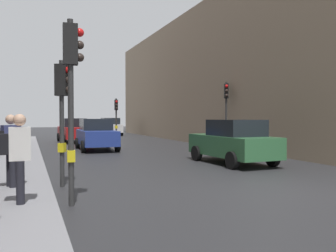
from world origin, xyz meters
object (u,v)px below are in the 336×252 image
at_px(traffic_light_far_median, 116,111).
at_px(car_red_sedan, 74,130).
at_px(pedestrian_with_grey_backpack, 9,146).
at_px(traffic_light_mid_street, 226,103).
at_px(traffic_light_near_right, 63,100).
at_px(traffic_light_near_left, 72,78).
at_px(car_green_estate, 233,142).
at_px(pedestrian_with_black_backpack, 17,153).
at_px(car_white_compact, 110,127).
at_px(car_blue_van, 96,134).

height_order(traffic_light_far_median, car_red_sedan, traffic_light_far_median).
bearing_deg(pedestrian_with_grey_backpack, car_red_sedan, 78.56).
relative_size(traffic_light_mid_street, traffic_light_far_median, 1.15).
bearing_deg(traffic_light_near_right, traffic_light_mid_street, 38.96).
relative_size(traffic_light_near_left, car_green_estate, 0.92).
height_order(traffic_light_far_median, traffic_light_near_right, traffic_light_near_right).
distance_m(traffic_light_near_left, pedestrian_with_black_backpack, 1.85).
xyz_separation_m(pedestrian_with_grey_backpack, pedestrian_with_black_backpack, (0.24, -1.84, 0.00)).
distance_m(traffic_light_mid_street, car_green_estate, 6.41).
xyz_separation_m(traffic_light_near_left, car_white_compact, (6.83, 28.09, -1.81)).
height_order(traffic_light_mid_street, pedestrian_with_grey_backpack, traffic_light_mid_street).
distance_m(car_white_compact, car_red_sedan, 9.87).
distance_m(traffic_light_far_median, car_red_sedan, 3.93).
distance_m(traffic_light_near_left, traffic_light_far_median, 21.30).
height_order(car_white_compact, pedestrian_with_black_backpack, pedestrian_with_black_backpack).
bearing_deg(car_blue_van, traffic_light_far_median, 69.42).
xyz_separation_m(traffic_light_far_median, car_green_estate, (1.03, -15.94, -1.44)).
relative_size(traffic_light_near_right, car_white_compact, 0.80).
xyz_separation_m(traffic_light_near_left, pedestrian_with_black_backpack, (-1.06, -0.06, -1.52)).
bearing_deg(traffic_light_near_left, traffic_light_near_right, 90.04).
relative_size(car_blue_van, pedestrian_with_black_backpack, 2.39).
relative_size(traffic_light_near_left, car_white_compact, 0.92).
bearing_deg(pedestrian_with_black_backpack, traffic_light_far_median, 71.77).
height_order(traffic_light_near_left, traffic_light_near_right, traffic_light_near_left).
xyz_separation_m(car_white_compact, car_blue_van, (-4.13, -15.64, 0.00)).
height_order(pedestrian_with_grey_backpack, pedestrian_with_black_backpack, same).
bearing_deg(traffic_light_mid_street, car_red_sedan, 128.35).
height_order(traffic_light_far_median, pedestrian_with_grey_backpack, traffic_light_far_median).
relative_size(car_red_sedan, pedestrian_with_grey_backpack, 2.43).
bearing_deg(traffic_light_near_left, traffic_light_mid_street, 46.00).
height_order(traffic_light_near_right, car_white_compact, traffic_light_near_right).
distance_m(car_blue_van, pedestrian_with_grey_backpack, 11.40).
xyz_separation_m(traffic_light_far_median, traffic_light_near_right, (-5.72, -18.32, 0.01)).
relative_size(traffic_light_near_left, traffic_light_far_median, 1.16).
xyz_separation_m(car_white_compact, pedestrian_with_grey_backpack, (-8.12, -26.31, 0.29)).
bearing_deg(car_green_estate, traffic_light_near_left, -145.88).
height_order(traffic_light_mid_street, car_white_compact, traffic_light_mid_street).
xyz_separation_m(traffic_light_near_right, pedestrian_with_grey_backpack, (-1.29, -0.41, -1.16)).
relative_size(traffic_light_near_right, pedestrian_with_black_backpack, 1.90).
distance_m(traffic_light_far_median, traffic_light_near_right, 19.19).
bearing_deg(car_white_compact, pedestrian_with_black_backpack, -105.64).
distance_m(traffic_light_near_left, car_red_sedan, 19.56).
xyz_separation_m(car_red_sedan, pedestrian_with_black_backpack, (-3.31, -19.40, 0.29)).
distance_m(car_blue_van, car_red_sedan, 6.90).
xyz_separation_m(car_blue_van, car_red_sedan, (-0.44, 6.89, 0.00)).
height_order(car_red_sedan, pedestrian_with_black_backpack, pedestrian_with_black_backpack).
relative_size(car_green_estate, pedestrian_with_grey_backpack, 2.41).
distance_m(car_green_estate, pedestrian_with_black_backpack, 9.08).
relative_size(car_white_compact, pedestrian_with_grey_backpack, 2.38).
bearing_deg(traffic_light_far_median, pedestrian_with_grey_backpack, -110.53).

